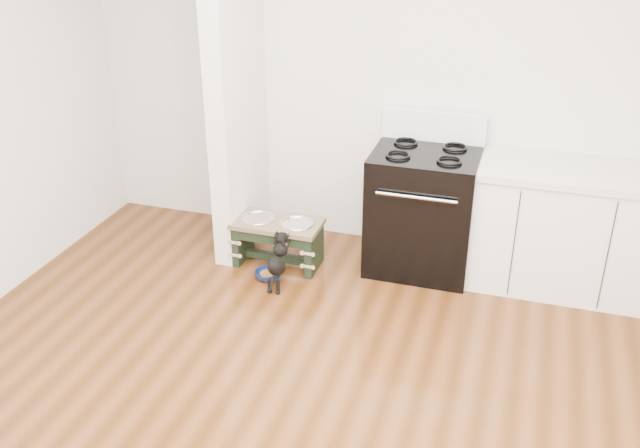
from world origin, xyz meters
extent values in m
plane|color=silver|center=(0.00, 2.50, 1.35)|extent=(5.00, 0.00, 5.00)
cube|color=silver|center=(-1.18, 2.10, 1.35)|extent=(0.15, 0.80, 2.70)
cube|color=black|center=(0.25, 2.15, 0.46)|extent=(0.76, 0.65, 0.92)
cube|color=black|center=(0.25, 1.84, 0.40)|extent=(0.58, 0.02, 0.50)
cylinder|color=silver|center=(0.25, 1.80, 0.72)|extent=(0.56, 0.02, 0.02)
cube|color=white|center=(0.25, 2.43, 1.03)|extent=(0.76, 0.08, 0.22)
torus|color=black|center=(0.07, 2.01, 0.93)|extent=(0.18, 0.18, 0.02)
torus|color=black|center=(0.43, 2.01, 0.93)|extent=(0.18, 0.18, 0.02)
torus|color=black|center=(0.07, 2.29, 0.93)|extent=(0.18, 0.18, 0.02)
torus|color=black|center=(0.43, 2.29, 0.93)|extent=(0.18, 0.18, 0.02)
cube|color=white|center=(1.23, 2.18, 0.43)|extent=(1.20, 0.60, 0.86)
cube|color=beige|center=(1.23, 2.18, 0.89)|extent=(1.24, 0.64, 0.05)
cube|color=black|center=(1.23, 1.92, 0.05)|extent=(1.20, 0.06, 0.10)
cube|color=black|center=(-1.08, 1.85, 0.16)|extent=(0.05, 0.32, 0.33)
cube|color=black|center=(-0.50, 1.85, 0.16)|extent=(0.05, 0.32, 0.33)
cube|color=black|center=(-0.79, 1.71, 0.29)|extent=(0.53, 0.03, 0.08)
cube|color=black|center=(-0.79, 1.85, 0.05)|extent=(0.53, 0.05, 0.05)
cube|color=brown|center=(-0.79, 1.85, 0.34)|extent=(0.66, 0.35, 0.04)
cylinder|color=silver|center=(-0.94, 1.85, 0.35)|extent=(0.23, 0.23, 0.04)
cylinder|color=silver|center=(-0.64, 1.85, 0.35)|extent=(0.23, 0.23, 0.04)
torus|color=silver|center=(-0.94, 1.85, 0.37)|extent=(0.26, 0.26, 0.02)
torus|color=silver|center=(-0.64, 1.85, 0.37)|extent=(0.26, 0.26, 0.02)
cylinder|color=black|center=(-0.70, 1.45, 0.05)|extent=(0.03, 0.03, 0.10)
cylinder|color=black|center=(-0.64, 1.45, 0.05)|extent=(0.03, 0.03, 0.10)
sphere|color=black|center=(-0.70, 1.44, 0.01)|extent=(0.04, 0.04, 0.04)
sphere|color=black|center=(-0.64, 1.44, 0.01)|extent=(0.04, 0.04, 0.04)
ellipsoid|color=black|center=(-0.67, 1.51, 0.18)|extent=(0.12, 0.27, 0.24)
sphere|color=black|center=(-0.67, 1.60, 0.28)|extent=(0.11, 0.11, 0.11)
sphere|color=black|center=(-0.67, 1.63, 0.35)|extent=(0.09, 0.09, 0.09)
sphere|color=black|center=(-0.70, 1.69, 0.35)|extent=(0.03, 0.03, 0.03)
sphere|color=black|center=(-0.64, 1.69, 0.35)|extent=(0.03, 0.03, 0.03)
cylinder|color=black|center=(-0.67, 1.41, 0.10)|extent=(0.02, 0.08, 0.09)
torus|color=#DF417E|center=(-0.67, 1.61, 0.31)|extent=(0.09, 0.06, 0.08)
imported|color=navy|center=(-0.78, 1.62, 0.03)|extent=(0.23, 0.23, 0.06)
cylinder|color=brown|center=(-0.78, 1.62, 0.04)|extent=(0.13, 0.13, 0.03)
camera|label=1|loc=(0.95, -2.62, 2.72)|focal=40.00mm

